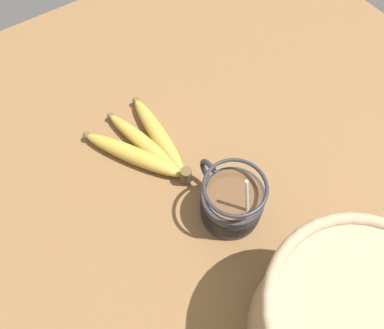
{
  "coord_description": "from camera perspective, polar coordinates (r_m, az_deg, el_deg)",
  "views": [
    {
      "loc": [
        -25.07,
        23.09,
        63.87
      ],
      "look_at": [
        1.69,
        4.86,
        7.78
      ],
      "focal_mm": 35.0,
      "sensor_mm": 36.0,
      "label": 1
    }
  ],
  "objects": [
    {
      "name": "coffee_mug",
      "position": [
        0.62,
        6.0,
        -5.79
      ],
      "size": [
        14.07,
        10.35,
        14.77
      ],
      "color": "#28282D",
      "rests_on": "table"
    },
    {
      "name": "woven_basket",
      "position": [
        0.55,
        22.54,
        -21.59
      ],
      "size": [
        24.26,
        24.26,
        17.81
      ],
      "color": "tan",
      "rests_on": "table"
    },
    {
      "name": "banana_bunch",
      "position": [
        0.71,
        -7.14,
        3.0
      ],
      "size": [
        22.11,
        15.04,
        4.03
      ],
      "color": "brown",
      "rests_on": "table"
    },
    {
      "name": "table",
      "position": [
        0.71,
        4.01,
        -1.54
      ],
      "size": [
        118.79,
        118.79,
        3.28
      ],
      "color": "brown",
      "rests_on": "ground"
    }
  ]
}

